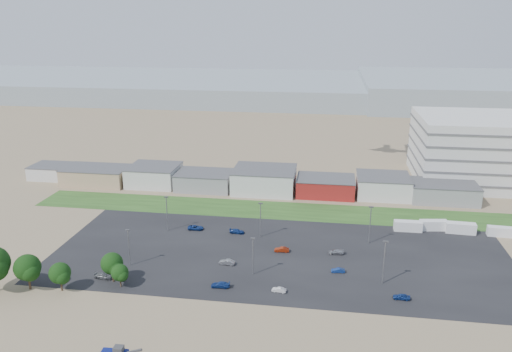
% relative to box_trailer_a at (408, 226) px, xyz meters
% --- Properties ---
extents(ground, '(700.00, 700.00, 0.00)m').
position_rel_box_trailer_a_xyz_m(ground, '(-40.58, -41.20, -1.50)').
color(ground, '#836A53').
rests_on(ground, ground).
extents(parking_lot, '(120.00, 50.00, 0.01)m').
position_rel_box_trailer_a_xyz_m(parking_lot, '(-35.58, -21.20, -1.50)').
color(parking_lot, black).
rests_on(parking_lot, ground).
extents(grass_strip, '(160.00, 16.00, 0.02)m').
position_rel_box_trailer_a_xyz_m(grass_strip, '(-40.58, 10.80, -1.49)').
color(grass_strip, '#26491B').
rests_on(grass_strip, ground).
extents(hills_backdrop, '(700.00, 200.00, 9.00)m').
position_rel_box_trailer_a_xyz_m(hills_backdrop, '(-0.58, 273.80, 3.00)').
color(hills_backdrop, gray).
rests_on(hills_backdrop, ground).
extents(building_row, '(170.00, 20.00, 8.00)m').
position_rel_box_trailer_a_xyz_m(building_row, '(-57.58, 29.80, 2.50)').
color(building_row, silver).
rests_on(building_row, ground).
extents(box_trailer_a, '(8.03, 2.59, 3.00)m').
position_rel_box_trailer_a_xyz_m(box_trailer_a, '(0.00, 0.00, 0.00)').
color(box_trailer_a, silver).
rests_on(box_trailer_a, ground).
extents(box_trailer_b, '(8.20, 3.62, 2.97)m').
position_rel_box_trailer_a_xyz_m(box_trailer_b, '(7.57, 1.83, -0.02)').
color(box_trailer_b, silver).
rests_on(box_trailer_b, ground).
extents(box_trailer_c, '(8.45, 3.05, 3.12)m').
position_rel_box_trailer_a_xyz_m(box_trailer_c, '(14.93, 0.63, 0.06)').
color(box_trailer_c, silver).
rests_on(box_trailer_c, ground).
extents(box_trailer_d, '(7.53, 2.81, 2.77)m').
position_rel_box_trailer_a_xyz_m(box_trailer_d, '(25.87, 0.08, -0.12)').
color(box_trailer_d, silver).
rests_on(box_trailer_d, ground).
extents(tree_left, '(6.45, 6.45, 9.67)m').
position_rel_box_trailer_a_xyz_m(tree_left, '(-90.66, -47.40, 3.33)').
color(tree_left, black).
rests_on(tree_left, ground).
extents(tree_mid, '(5.22, 5.22, 7.83)m').
position_rel_box_trailer_a_xyz_m(tree_mid, '(-83.09, -46.96, 2.41)').
color(tree_mid, black).
rests_on(tree_mid, ground).
extents(tree_right, '(5.56, 5.56, 8.33)m').
position_rel_box_trailer_a_xyz_m(tree_right, '(-73.12, -41.28, 2.67)').
color(tree_right, black).
rests_on(tree_right, ground).
extents(tree_near, '(4.27, 4.27, 6.41)m').
position_rel_box_trailer_a_xyz_m(tree_near, '(-70.43, -43.28, 1.70)').
color(tree_near, black).
rests_on(tree_near, ground).
extents(lightpole_front_l, '(1.15, 0.48, 9.74)m').
position_rel_box_trailer_a_xyz_m(lightpole_front_l, '(-72.39, -32.76, 3.37)').
color(lightpole_front_l, slate).
rests_on(lightpole_front_l, ground).
extents(lightpole_front_m, '(1.13, 0.47, 9.62)m').
position_rel_box_trailer_a_xyz_m(lightpole_front_m, '(-40.95, -32.76, 3.31)').
color(lightpole_front_m, slate).
rests_on(lightpole_front_m, ground).
extents(lightpole_front_r, '(1.27, 0.53, 10.83)m').
position_rel_box_trailer_a_xyz_m(lightpole_front_r, '(-10.12, -32.59, 3.92)').
color(lightpole_front_r, slate).
rests_on(lightpole_front_r, ground).
extents(lightpole_back_l, '(1.24, 0.52, 10.54)m').
position_rel_box_trailer_a_xyz_m(lightpole_back_l, '(-69.89, -10.27, 3.77)').
color(lightpole_back_l, slate).
rests_on(lightpole_back_l, ground).
extents(lightpole_back_m, '(1.20, 0.50, 10.23)m').
position_rel_box_trailer_a_xyz_m(lightpole_back_m, '(-42.27, -10.55, 3.61)').
color(lightpole_back_m, slate).
rests_on(lightpole_back_m, ground).
extents(lightpole_back_r, '(1.28, 0.53, 10.84)m').
position_rel_box_trailer_a_xyz_m(lightpole_back_r, '(-11.86, -10.37, 3.92)').
color(lightpole_back_r, slate).
rests_on(lightpole_back_r, ground).
extents(parked_car_1, '(3.47, 1.51, 1.11)m').
position_rel_box_trailer_a_xyz_m(parked_car_1, '(-20.42, -28.77, -0.95)').
color(parked_car_1, navy).
rests_on(parked_car_1, ground).
extents(parked_car_2, '(3.78, 1.63, 1.27)m').
position_rel_box_trailer_a_xyz_m(parked_car_2, '(-6.56, -39.19, -0.86)').
color(parked_car_2, navy).
rests_on(parked_car_2, ground).
extents(parked_car_3, '(4.46, 1.96, 1.27)m').
position_rel_box_trailer_a_xyz_m(parked_car_3, '(-47.46, -40.06, -0.86)').
color(parked_car_3, navy).
rests_on(parked_car_3, ground).
extents(parked_car_4, '(4.08, 1.68, 1.31)m').
position_rel_box_trailer_a_xyz_m(parked_car_4, '(-48.27, -28.78, -0.84)').
color(parked_car_4, '#A5A5AA').
rests_on(parked_car_4, ground).
extents(parked_car_6, '(4.33, 1.86, 1.24)m').
position_rel_box_trailer_a_xyz_m(parked_car_6, '(-49.36, -9.27, -0.88)').
color(parked_car_6, navy).
rests_on(parked_car_6, ground).
extents(parked_car_7, '(4.01, 1.62, 1.30)m').
position_rel_box_trailer_a_xyz_m(parked_car_7, '(-35.26, -19.46, -0.85)').
color(parked_car_7, maroon).
rests_on(parked_car_7, ground).
extents(parked_car_9, '(4.71, 2.34, 1.28)m').
position_rel_box_trailer_a_xyz_m(parked_car_9, '(-61.95, -8.51, -0.86)').
color(parked_car_9, navy).
rests_on(parked_car_9, ground).
extents(parked_car_10, '(4.65, 2.26, 1.30)m').
position_rel_box_trailer_a_xyz_m(parked_car_10, '(-76.11, -40.18, -0.85)').
color(parked_car_10, '#595B5E').
rests_on(parked_car_10, ground).
extents(parked_car_12, '(4.23, 1.94, 1.20)m').
position_rel_box_trailer_a_xyz_m(parked_car_12, '(-20.88, -18.61, -0.90)').
color(parked_car_12, '#A5A5AA').
rests_on(parked_car_12, ground).
extents(parked_car_13, '(3.39, 1.52, 1.08)m').
position_rel_box_trailer_a_xyz_m(parked_car_13, '(-33.80, -40.13, -0.96)').
color(parked_car_13, silver).
rests_on(parked_car_13, ground).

